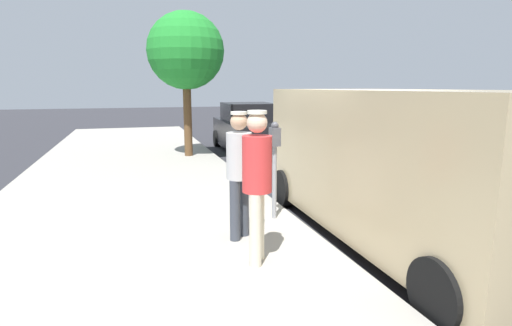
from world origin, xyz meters
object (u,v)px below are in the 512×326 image
parking_meter_near (275,154)px  pedestrian_in_red (257,177)px  parked_van (400,162)px  parked_sedan_behind (250,130)px  street_tree (186,52)px  pedestrian_in_gray (239,167)px

parking_meter_near → pedestrian_in_red: pedestrian_in_red is taller
parking_meter_near → pedestrian_in_red: bearing=63.5°
parked_van → parked_sedan_behind: parked_van is taller
parked_sedan_behind → pedestrian_in_red: bearing=74.4°
parked_van → street_tree: (1.96, -7.44, 2.04)m
parking_meter_near → street_tree: street_tree is taller
pedestrian_in_gray → parked_van: parked_van is taller
pedestrian_in_red → parked_sedan_behind: size_ratio=0.40×
pedestrian_in_red → parked_van: bearing=-168.0°
pedestrian_in_gray → parking_meter_near: bearing=-137.9°
pedestrian_in_red → street_tree: 8.17m
pedestrian_in_gray → parked_sedan_behind: size_ratio=0.39×
pedestrian_in_red → street_tree: bearing=-92.1°
street_tree → parked_van: bearing=104.7°
pedestrian_in_red → pedestrian_in_gray: size_ratio=1.03×
pedestrian_in_red → parked_sedan_behind: (-2.51, -8.98, -0.43)m
pedestrian_in_red → parking_meter_near: bearing=-116.5°
parking_meter_near → parked_sedan_behind: parking_meter_near is taller
parked_sedan_behind → pedestrian_in_gray: bearing=72.9°
pedestrian_in_red → parked_van: parked_van is taller
parking_meter_near → parked_sedan_behind: 7.70m
parking_meter_near → street_tree: 6.73m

